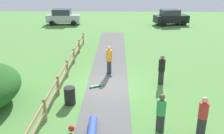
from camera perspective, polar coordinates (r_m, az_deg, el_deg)
name	(u,v)px	position (r m, az deg, el deg)	size (l,w,h in m)	color
ground_plane	(108,85)	(14.85, -1.01, -4.18)	(60.00, 60.00, 0.00)	#568E42
asphalt_path	(108,85)	(14.85, -1.01, -4.14)	(2.40, 28.00, 0.02)	#605E5B
wooden_fence	(63,74)	(14.91, -11.06, -1.67)	(0.12, 18.12, 1.10)	#997A51
trash_bin	(70,96)	(12.83, -9.54, -6.44)	(0.56, 0.56, 0.90)	black
skater_riding	(109,59)	(15.98, -0.66, 1.86)	(0.48, 0.82, 1.91)	#265999
skater_fallen	(91,128)	(10.71, -4.88, -13.68)	(1.19, 1.49, 0.36)	blue
skateboard_loose	(96,86)	(14.63, -3.53, -4.23)	(0.81, 0.52, 0.08)	#338C4C
bystander_green	(161,111)	(10.56, 11.03, -9.82)	(0.50, 0.50, 1.71)	#2D2D33
bystander_red	(203,115)	(10.77, 19.89, -10.08)	(0.47, 0.47, 1.71)	#2D2D33
bystander_black	(162,68)	(14.92, 11.17, -0.31)	(0.45, 0.45, 1.80)	#2D2D33
parked_car_silver	(63,17)	(33.17, -10.98, 11.07)	(4.24, 2.08, 1.92)	#B7B7BC
parked_car_black	(171,17)	(33.10, 13.17, 10.89)	(4.47, 2.68, 1.92)	black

